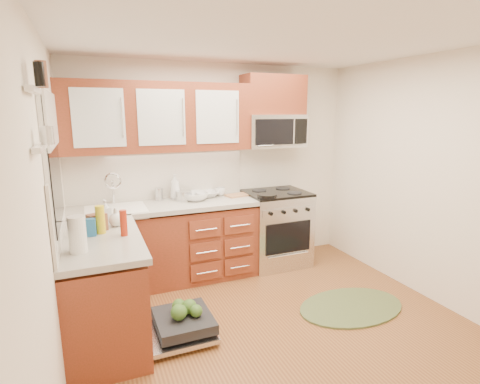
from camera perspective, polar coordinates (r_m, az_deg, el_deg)
name	(u,v)px	position (r m, az deg, el deg)	size (l,w,h in m)	color
floor	(282,333)	(3.60, 6.41, -20.54)	(3.50, 3.50, 0.00)	brown
ceiling	(290,35)	(3.08, 7.61, 22.57)	(3.50, 3.50, 0.00)	white
wall_back	(217,168)	(4.68, -3.57, 3.71)	(3.50, 0.04, 2.50)	white
wall_left	(49,220)	(2.73, -27.07, -3.81)	(0.04, 3.50, 2.50)	white
wall_right	(439,182)	(4.23, 28.11, 1.37)	(0.04, 3.50, 2.50)	white
base_cabinet_back	(166,246)	(4.42, -11.15, -8.07)	(2.05, 0.60, 0.85)	#612E15
base_cabinet_left	(104,293)	(3.50, -20.05, -14.22)	(0.60, 1.25, 0.85)	#612E15
countertop_back	(165,206)	(4.27, -11.38, -2.13)	(2.07, 0.64, 0.05)	#A6A198
countertop_left	(101,240)	(3.33, -20.48, -6.83)	(0.64, 1.27, 0.05)	#A6A198
backsplash_back	(159,175)	(4.49, -12.28, 2.58)	(2.05, 0.02, 0.57)	beige
backsplash_left	(57,207)	(3.25, -26.07, -2.06)	(0.02, 1.25, 0.57)	beige
upper_cabinets	(159,117)	(4.28, -12.30, 11.06)	(2.05, 0.35, 0.75)	#612E15
cabinet_over_mw	(273,95)	(4.74, 5.06, 14.52)	(0.76, 0.35, 0.47)	#612E15
range	(276,228)	(4.84, 5.48, -5.49)	(0.76, 0.64, 0.95)	silver
microwave	(273,131)	(4.72, 5.10, 9.25)	(0.76, 0.38, 0.40)	silver
sink	(117,220)	(4.22, -18.29, -4.11)	(0.62, 0.50, 0.26)	white
dishwasher	(179,326)	(3.52, -9.24, -19.49)	(0.70, 0.60, 0.20)	silver
window	(52,164)	(3.17, -26.67, 3.81)	(0.03, 1.05, 1.05)	white
window_blind	(51,120)	(3.14, -26.80, 9.81)	(0.02, 0.96, 0.40)	white
shelf_upper	(34,90)	(2.30, -28.93, 13.44)	(0.04, 0.40, 0.03)	white
shelf_lower	(40,148)	(2.30, -28.16, 6.00)	(0.04, 0.40, 0.03)	white
rug	(351,307)	(4.10, 16.57, -16.40)	(1.12, 0.73, 0.02)	#57673B
skillet	(267,196)	(4.39, 4.13, -0.59)	(0.22, 0.22, 0.04)	black
stock_pot	(184,196)	(4.39, -8.58, -0.54)	(0.19, 0.19, 0.11)	silver
cutting_board	(237,195)	(4.58, -0.39, -0.48)	(0.27, 0.18, 0.02)	#9D7547
canister	(159,194)	(4.44, -12.25, -0.31)	(0.09, 0.09, 0.15)	silver
paper_towel_roll	(77,234)	(2.99, -23.54, -5.95)	(0.13, 0.13, 0.27)	white
mustard_bottle	(100,220)	(3.38, -20.51, -3.97)	(0.08, 0.08, 0.24)	gold
red_bottle	(124,223)	(3.26, -17.32, -4.53)	(0.06, 0.06, 0.22)	#A4240D
wooden_box	(97,222)	(3.47, -20.95, -4.34)	(0.15, 0.11, 0.15)	brown
blue_carton	(90,227)	(3.35, -21.91, -5.04)	(0.09, 0.06, 0.15)	#2267A1
bowl_a	(207,194)	(4.54, -5.09, -0.31)	(0.28, 0.28, 0.07)	#999999
bowl_b	(195,196)	(4.37, -6.82, -0.66)	(0.30, 0.30, 0.09)	#999999
cup	(220,192)	(4.60, -3.02, 0.07)	(0.13, 0.13, 0.10)	#999999
soap_bottle_a	(175,186)	(4.45, -9.87, 0.84)	(0.12, 0.12, 0.30)	#999999
soap_bottle_b	(105,211)	(3.71, -19.84, -2.74)	(0.10, 0.10, 0.21)	#999999
soap_bottle_c	(116,217)	(3.56, -18.37, -3.62)	(0.13, 0.13, 0.17)	#999999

